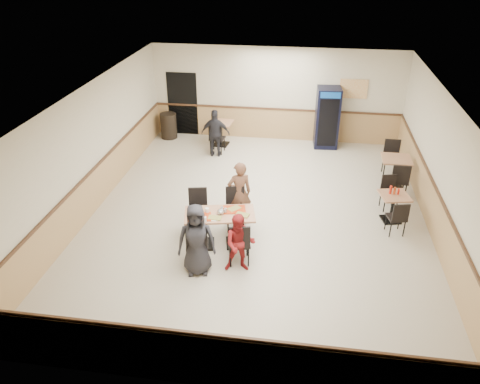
% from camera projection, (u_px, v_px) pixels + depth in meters
% --- Properties ---
extents(ground, '(10.00, 10.00, 0.00)m').
position_uv_depth(ground, '(257.00, 215.00, 11.34)').
color(ground, beige).
rests_on(ground, ground).
extents(room_shell, '(10.00, 10.00, 10.00)m').
position_uv_depth(room_shell, '(331.00, 155.00, 13.05)').
color(room_shell, silver).
rests_on(room_shell, ground).
extents(main_table, '(1.60, 1.03, 0.79)m').
position_uv_depth(main_table, '(220.00, 224.00, 10.01)').
color(main_table, black).
rests_on(main_table, ground).
extents(main_chairs, '(1.65, 1.97, 1.01)m').
position_uv_depth(main_chairs, '(217.00, 225.00, 10.02)').
color(main_chairs, black).
rests_on(main_chairs, ground).
extents(diner_woman_left, '(0.83, 0.62, 1.52)m').
position_uv_depth(diner_woman_left, '(196.00, 240.00, 9.09)').
color(diner_woman_left, black).
rests_on(diner_woman_left, ground).
extents(diner_woman_right, '(0.68, 0.57, 1.27)m').
position_uv_depth(diner_woman_right, '(240.00, 243.00, 9.19)').
color(diner_woman_right, maroon).
rests_on(diner_woman_right, ground).
extents(diner_man_opposite, '(0.66, 0.56, 1.55)m').
position_uv_depth(diner_man_opposite, '(239.00, 193.00, 10.71)').
color(diner_man_opposite, brown).
rests_on(diner_man_opposite, ground).
extents(lone_diner, '(0.87, 0.40, 1.46)m').
position_uv_depth(lone_diner, '(215.00, 133.00, 14.09)').
color(lone_diner, black).
rests_on(lone_diner, ground).
extents(tabletop_clutter, '(1.30, 0.84, 0.12)m').
position_uv_depth(tabletop_clutter, '(218.00, 213.00, 9.85)').
color(tabletop_clutter, '#B22F0B').
rests_on(tabletop_clutter, main_table).
extents(side_table_near, '(0.76, 0.76, 0.69)m').
position_uv_depth(side_table_near, '(393.00, 204.00, 10.92)').
color(side_table_near, black).
rests_on(side_table_near, ground).
extents(side_table_near_chair_south, '(0.48, 0.48, 0.87)m').
position_uv_depth(side_table_near_chair_south, '(396.00, 217.00, 10.46)').
color(side_table_near_chair_south, black).
rests_on(side_table_near_chair_south, ground).
extents(side_table_near_chair_north, '(0.48, 0.48, 0.87)m').
position_uv_depth(side_table_near_chair_north, '(390.00, 193.00, 11.41)').
color(side_table_near_chair_north, black).
rests_on(side_table_near_chair_north, ground).
extents(side_table_far, '(0.77, 0.77, 0.81)m').
position_uv_depth(side_table_far, '(395.00, 168.00, 12.44)').
color(side_table_far, black).
rests_on(side_table_far, ground).
extents(side_table_far_chair_south, '(0.48, 0.48, 1.03)m').
position_uv_depth(side_table_far_chair_south, '(398.00, 179.00, 11.89)').
color(side_table_far_chair_south, black).
rests_on(side_table_far_chair_south, ground).
extents(side_table_far_chair_north, '(0.48, 0.48, 1.03)m').
position_uv_depth(side_table_far_chair_north, '(392.00, 158.00, 13.01)').
color(side_table_far_chair_north, black).
rests_on(side_table_far_chair_north, ground).
extents(condiment_caddy, '(0.23, 0.06, 0.20)m').
position_uv_depth(condiment_caddy, '(394.00, 190.00, 10.82)').
color(condiment_caddy, red).
rests_on(condiment_caddy, side_table_near).
extents(back_table, '(0.79, 0.79, 0.77)m').
position_uv_depth(back_table, '(221.00, 130.00, 14.95)').
color(back_table, black).
rests_on(back_table, ground).
extents(back_table_chair_lone, '(0.50, 0.50, 0.97)m').
position_uv_depth(back_table_chair_lone, '(217.00, 138.00, 14.43)').
color(back_table_chair_lone, black).
rests_on(back_table_chair_lone, ground).
extents(pepsi_cooler, '(0.77, 0.78, 1.90)m').
position_uv_depth(pepsi_cooler, '(327.00, 118.00, 14.66)').
color(pepsi_cooler, black).
rests_on(pepsi_cooler, ground).
extents(trash_bin, '(0.53, 0.53, 0.84)m').
position_uv_depth(trash_bin, '(169.00, 126.00, 15.54)').
color(trash_bin, black).
rests_on(trash_bin, ground).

